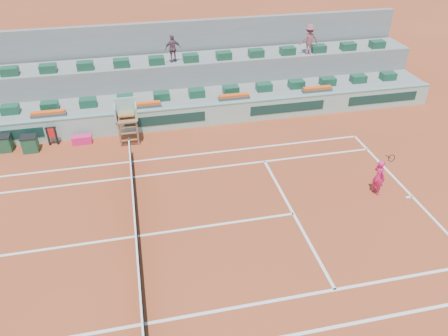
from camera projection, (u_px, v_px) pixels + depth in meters
The scene contains 18 objects.
ground at pixel (137, 236), 16.94m from camera, with size 90.00×90.00×0.00m, color #9B3B1E.
seating_tier_lower at pixel (127, 106), 25.33m from camera, with size 36.00×4.00×1.20m, color gray.
seating_tier_upper at pixel (124, 84), 26.24m from camera, with size 36.00×2.40×2.60m, color gray.
stadium_back_wall at pixel (122, 60), 27.05m from camera, with size 36.00×0.40×4.40m, color gray.
player_bag at pixel (82, 140), 22.79m from camera, with size 1.00×0.44×0.44m, color #F9206E.
spectator_mid at pixel (173, 49), 25.22m from camera, with size 0.95×0.40×1.62m, color #724C58.
spectator_right at pixel (309, 39), 26.41m from camera, with size 1.16×0.67×1.79m, color #974B56.
court_lines at pixel (137, 236), 16.94m from camera, with size 23.89×11.09×0.01m.
tennis_net at pixel (136, 226), 16.65m from camera, with size 0.10×11.97×1.10m.
advertising_hoarding at pixel (128, 122), 23.52m from camera, with size 36.00×0.34×1.26m.
umpire_chair at pixel (126, 115), 22.20m from camera, with size 1.10×0.90×2.40m.
seat_row_lower at pixel (125, 99), 24.14m from camera, with size 32.90×0.60×0.44m.
seat_row_upper at pixel (121, 63), 24.92m from camera, with size 32.90×0.60×0.44m.
flower_planters at pixel (97, 109), 23.27m from camera, with size 26.80×0.36×0.28m.
drink_cooler_a at pixel (30, 144), 22.04m from camera, with size 0.77×0.67×0.84m.
drink_cooler_b at pixel (3, 143), 22.09m from camera, with size 0.82×0.71×0.84m.
towel_rack at pixel (52, 135), 22.47m from camera, with size 0.54×0.09×1.03m.
tennis_player at pixel (379, 177), 18.84m from camera, with size 0.53×0.91×2.28m.
Camera 1 is at (0.59, -13.09, 11.57)m, focal length 35.00 mm.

